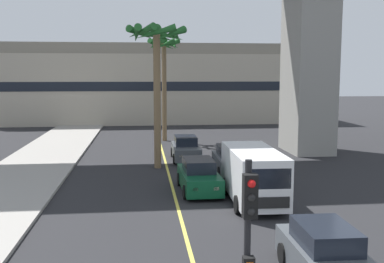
% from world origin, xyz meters
% --- Properties ---
extents(lane_stripe_center, '(0.14, 56.00, 0.01)m').
position_xyz_m(lane_stripe_center, '(0.00, 24.00, 0.00)').
color(lane_stripe_center, '#DBCC4C').
rests_on(lane_stripe_center, ground).
extents(pier_building_backdrop, '(36.89, 8.04, 8.97)m').
position_xyz_m(pier_building_backdrop, '(0.00, 54.45, 4.42)').
color(pier_building_backdrop, '#BCB29E').
rests_on(pier_building_backdrop, ground).
extents(car_queue_front, '(1.87, 4.12, 1.56)m').
position_xyz_m(car_queue_front, '(1.38, 30.23, 0.72)').
color(car_queue_front, '#4C5156').
rests_on(car_queue_front, ground).
extents(car_queue_second, '(1.92, 4.15, 1.56)m').
position_xyz_m(car_queue_second, '(3.56, 25.99, 0.72)').
color(car_queue_second, '#4C5156').
rests_on(car_queue_second, ground).
extents(car_queue_third, '(1.91, 4.14, 1.56)m').
position_xyz_m(car_queue_third, '(1.23, 22.08, 0.72)').
color(car_queue_third, '#0C4728').
rests_on(car_queue_third, ground).
extents(car_queue_fourth, '(1.89, 4.13, 1.56)m').
position_xyz_m(car_queue_fourth, '(3.47, 12.10, 0.72)').
color(car_queue_fourth, '#4C5156').
rests_on(car_queue_fourth, ground).
extents(delivery_van, '(2.24, 5.29, 2.36)m').
position_xyz_m(delivery_van, '(3.35, 19.89, 1.29)').
color(delivery_van, white).
rests_on(delivery_van, ground).
extents(traffic_light_median_near, '(0.24, 0.37, 4.20)m').
position_xyz_m(traffic_light_median_near, '(0.33, 8.11, 2.71)').
color(traffic_light_median_near, black).
rests_on(traffic_light_median_near, ground).
extents(palm_tree_near_median, '(2.79, 2.77, 8.65)m').
position_xyz_m(palm_tree_near_median, '(0.43, 39.02, 6.89)').
color(palm_tree_near_median, brown).
rests_on(palm_tree_near_median, ground).
extents(palm_tree_mid_median, '(3.60, 3.61, 8.53)m').
position_xyz_m(palm_tree_mid_median, '(-0.58, 27.87, 6.87)').
color(palm_tree_mid_median, brown).
rests_on(palm_tree_mid_median, ground).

